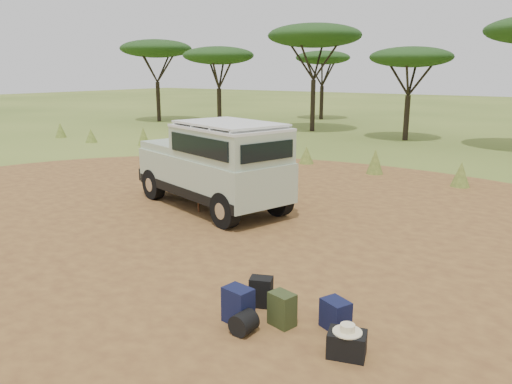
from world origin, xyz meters
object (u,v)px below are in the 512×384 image
Objects in this scene: backpack_navy at (238,305)px; hard_case at (347,344)px; walking_staff at (198,185)px; backpack_olive at (282,309)px; backpack_black at (261,292)px; safari_vehicle at (215,166)px; duffel_navy at (335,315)px.

backpack_navy is 1.69m from hard_case.
walking_staff reaches higher than backpack_olive.
backpack_olive is at bearing 35.56° from backpack_navy.
backpack_black is at bearing 145.23° from hard_case.
safari_vehicle is 6.39m from backpack_navy.
duffel_navy is 0.91× the size of hard_case.
safari_vehicle reaches higher than backpack_black.
backpack_navy reaches higher than duffel_navy.
backpack_olive is (0.57, 0.29, -0.02)m from backpack_navy.
backpack_black is 1.08× the size of duffel_navy.
duffel_navy is at bearing 35.48° from backpack_navy.
backpack_black is at bearing -27.52° from safari_vehicle.
safari_vehicle is 9.42× the size of backpack_navy.
backpack_black is 0.69m from backpack_olive.
walking_staff reaches higher than duffel_navy.
backpack_black is 0.87× the size of backpack_navy.
backpack_black is (4.21, -4.08, -0.90)m from safari_vehicle.
backpack_navy is 1.12× the size of hard_case.
hard_case is at bearing 2.34° from backpack_olive.
hard_case is (5.89, -3.91, -0.61)m from walking_staff.
duffel_navy is (5.48, -4.07, -0.92)m from safari_vehicle.
backpack_black is at bearing -81.33° from walking_staff.
walking_staff is at bearing -71.70° from safari_vehicle.
walking_staff is 5.39m from backpack_black.
hard_case is (1.69, 0.08, -0.10)m from backpack_navy.
hard_case is at bearing -28.90° from duffel_navy.
backpack_black is (4.19, -3.35, -0.55)m from walking_staff.
safari_vehicle reaches higher than backpack_olive.
backpack_olive is at bearing -129.54° from duffel_navy.
duffel_navy is (1.28, 0.00, -0.02)m from backpack_black.
backpack_black reaches higher than hard_case.
backpack_olive is (4.78, -3.69, -0.53)m from walking_staff.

